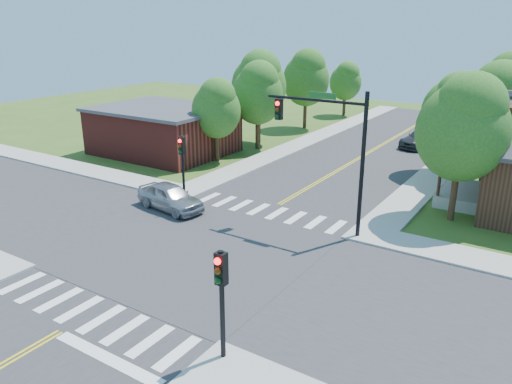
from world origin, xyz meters
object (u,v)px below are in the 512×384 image
Objects in this scene: car_silver at (170,197)px; signal_mast_ne at (331,138)px; signal_pole_se at (221,286)px; signal_pole_nw at (182,155)px; car_dgrey at (423,139)px.

signal_mast_ne is at bearing -66.94° from car_silver.
signal_pole_se is at bearing -121.65° from car_silver.
signal_mast_ne is 9.86m from car_silver.
signal_pole_nw is (-9.51, -0.01, -2.19)m from signal_mast_ne.
car_silver is at bearing -69.06° from signal_pole_nw.
signal_pole_nw is 2.93m from car_silver.
signal_mast_ne is 11.55m from signal_pole_se.
signal_pole_nw is at bearing -97.82° from car_dgrey.
signal_mast_ne is 1.89× the size of signal_pole_se.
car_silver is (-8.72, -2.09, -4.10)m from signal_mast_ne.
signal_pole_nw is at bearing -179.93° from signal_mast_ne.
car_dgrey is (8.72, 20.77, -1.90)m from signal_pole_nw.
signal_pole_nw is at bearing 30.53° from car_silver.
signal_pole_se is 32.13m from car_dgrey.
signal_mast_ne reaches higher than signal_pole_se.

